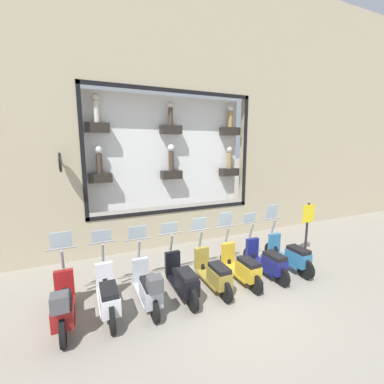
{
  "coord_description": "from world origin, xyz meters",
  "views": [
    {
      "loc": [
        -4.63,
        2.96,
        3.37
      ],
      "look_at": [
        1.8,
        0.08,
        2.13
      ],
      "focal_mm": 24.0,
      "sensor_mm": 36.0,
      "label": 1
    }
  ],
  "objects_px": {
    "scooter_yellow_2": "(242,266)",
    "scooter_olive_3": "(214,273)",
    "scooter_black_4": "(182,279)",
    "shop_sign_post": "(307,228)",
    "scooter_white_6": "(108,295)",
    "scooter_teal_0": "(290,255)",
    "scooter_navy_1": "(267,261)",
    "scooter_silver_5": "(148,287)",
    "scooter_red_7": "(63,305)"
  },
  "relations": [
    {
      "from": "scooter_black_4",
      "to": "scooter_red_7",
      "type": "height_order",
      "value": "scooter_red_7"
    },
    {
      "from": "scooter_teal_0",
      "to": "scooter_white_6",
      "type": "relative_size",
      "value": 1.0
    },
    {
      "from": "scooter_black_4",
      "to": "scooter_red_7",
      "type": "xyz_separation_m",
      "value": [
        -0.05,
        2.41,
        0.05
      ]
    },
    {
      "from": "scooter_black_4",
      "to": "scooter_red_7",
      "type": "relative_size",
      "value": 1.0
    },
    {
      "from": "scooter_navy_1",
      "to": "scooter_silver_5",
      "type": "bearing_deg",
      "value": 91.15
    },
    {
      "from": "scooter_silver_5",
      "to": "scooter_navy_1",
      "type": "bearing_deg",
      "value": -88.85
    },
    {
      "from": "scooter_black_4",
      "to": "scooter_yellow_2",
      "type": "bearing_deg",
      "value": -90.05
    },
    {
      "from": "scooter_yellow_2",
      "to": "scooter_olive_3",
      "type": "xyz_separation_m",
      "value": [
        -0.0,
        0.8,
        -0.0
      ]
    },
    {
      "from": "scooter_white_6",
      "to": "shop_sign_post",
      "type": "distance_m",
      "value": 5.97
    },
    {
      "from": "scooter_white_6",
      "to": "scooter_navy_1",
      "type": "bearing_deg",
      "value": -90.11
    },
    {
      "from": "scooter_teal_0",
      "to": "scooter_silver_5",
      "type": "distance_m",
      "value": 4.02
    },
    {
      "from": "scooter_silver_5",
      "to": "scooter_teal_0",
      "type": "bearing_deg",
      "value": -88.95
    },
    {
      "from": "scooter_navy_1",
      "to": "scooter_yellow_2",
      "type": "bearing_deg",
      "value": 89.84
    },
    {
      "from": "scooter_olive_3",
      "to": "scooter_black_4",
      "type": "distance_m",
      "value": 0.8
    },
    {
      "from": "scooter_olive_3",
      "to": "shop_sign_post",
      "type": "height_order",
      "value": "shop_sign_post"
    },
    {
      "from": "scooter_red_7",
      "to": "shop_sign_post",
      "type": "relative_size",
      "value": 1.06
    },
    {
      "from": "scooter_teal_0",
      "to": "scooter_red_7",
      "type": "xyz_separation_m",
      "value": [
        -0.06,
        5.63,
        0.04
      ]
    },
    {
      "from": "scooter_black_4",
      "to": "scooter_red_7",
      "type": "bearing_deg",
      "value": 91.29
    },
    {
      "from": "shop_sign_post",
      "to": "scooter_olive_3",
      "type": "bearing_deg",
      "value": 97.62
    },
    {
      "from": "scooter_yellow_2",
      "to": "scooter_olive_3",
      "type": "distance_m",
      "value": 0.8
    },
    {
      "from": "scooter_silver_5",
      "to": "shop_sign_post",
      "type": "bearing_deg",
      "value": -84.03
    },
    {
      "from": "scooter_black_4",
      "to": "scooter_teal_0",
      "type": "bearing_deg",
      "value": -89.91
    },
    {
      "from": "scooter_teal_0",
      "to": "scooter_red_7",
      "type": "relative_size",
      "value": 1.0
    },
    {
      "from": "scooter_silver_5",
      "to": "scooter_yellow_2",
      "type": "bearing_deg",
      "value": -88.42
    },
    {
      "from": "scooter_teal_0",
      "to": "scooter_olive_3",
      "type": "relative_size",
      "value": 1.01
    },
    {
      "from": "scooter_navy_1",
      "to": "scooter_red_7",
      "type": "height_order",
      "value": "scooter_red_7"
    },
    {
      "from": "scooter_navy_1",
      "to": "scooter_olive_3",
      "type": "height_order",
      "value": "scooter_olive_3"
    },
    {
      "from": "scooter_teal_0",
      "to": "scooter_black_4",
      "type": "relative_size",
      "value": 1.0
    },
    {
      "from": "scooter_black_4",
      "to": "scooter_silver_5",
      "type": "bearing_deg",
      "value": 94.84
    },
    {
      "from": "scooter_yellow_2",
      "to": "scooter_navy_1",
      "type": "bearing_deg",
      "value": -90.16
    },
    {
      "from": "scooter_yellow_2",
      "to": "shop_sign_post",
      "type": "distance_m",
      "value": 2.8
    },
    {
      "from": "scooter_yellow_2",
      "to": "scooter_olive_3",
      "type": "bearing_deg",
      "value": 90.09
    },
    {
      "from": "scooter_yellow_2",
      "to": "shop_sign_post",
      "type": "xyz_separation_m",
      "value": [
        0.47,
        -2.71,
        0.51
      ]
    },
    {
      "from": "shop_sign_post",
      "to": "scooter_white_6",
      "type": "bearing_deg",
      "value": 94.48
    },
    {
      "from": "scooter_teal_0",
      "to": "shop_sign_post",
      "type": "xyz_separation_m",
      "value": [
        0.46,
        -1.11,
        0.48
      ]
    },
    {
      "from": "scooter_white_6",
      "to": "scooter_red_7",
      "type": "height_order",
      "value": "scooter_red_7"
    },
    {
      "from": "scooter_olive_3",
      "to": "scooter_black_4",
      "type": "height_order",
      "value": "scooter_olive_3"
    },
    {
      "from": "scooter_navy_1",
      "to": "scooter_olive_3",
      "type": "xyz_separation_m",
      "value": [
        0.0,
        1.61,
        0.0
      ]
    },
    {
      "from": "scooter_navy_1",
      "to": "scooter_red_7",
      "type": "bearing_deg",
      "value": 90.6
    },
    {
      "from": "scooter_olive_3",
      "to": "scooter_black_4",
      "type": "relative_size",
      "value": 1.0
    },
    {
      "from": "shop_sign_post",
      "to": "scooter_yellow_2",
      "type": "bearing_deg",
      "value": 99.81
    },
    {
      "from": "scooter_white_6",
      "to": "scooter_olive_3",
      "type": "bearing_deg",
      "value": -90.16
    },
    {
      "from": "scooter_navy_1",
      "to": "scooter_silver_5",
      "type": "xyz_separation_m",
      "value": [
        -0.06,
        3.21,
        0.04
      ]
    },
    {
      "from": "scooter_navy_1",
      "to": "scooter_silver_5",
      "type": "height_order",
      "value": "scooter_silver_5"
    },
    {
      "from": "scooter_teal_0",
      "to": "scooter_navy_1",
      "type": "distance_m",
      "value": 0.8
    },
    {
      "from": "scooter_silver_5",
      "to": "scooter_white_6",
      "type": "bearing_deg",
      "value": 84.88
    },
    {
      "from": "scooter_teal_0",
      "to": "scooter_black_4",
      "type": "bearing_deg",
      "value": 90.09
    },
    {
      "from": "scooter_black_4",
      "to": "scooter_silver_5",
      "type": "distance_m",
      "value": 0.81
    },
    {
      "from": "scooter_white_6",
      "to": "scooter_silver_5",
      "type": "bearing_deg",
      "value": -95.12
    },
    {
      "from": "scooter_olive_3",
      "to": "shop_sign_post",
      "type": "xyz_separation_m",
      "value": [
        0.47,
        -3.52,
        0.51
      ]
    }
  ]
}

